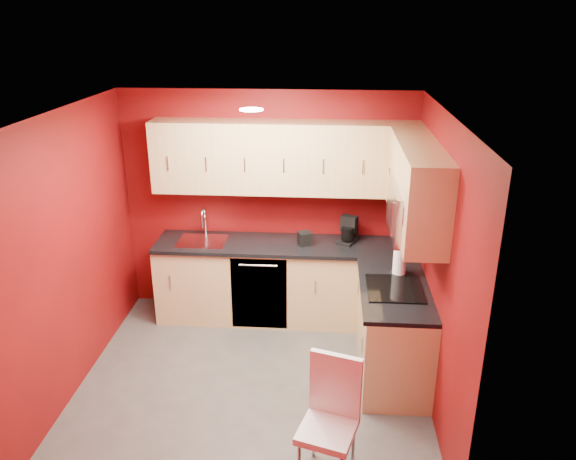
# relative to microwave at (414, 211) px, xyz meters

# --- Properties ---
(floor) EXTENTS (3.20, 3.20, 0.00)m
(floor) POSITION_rel_microwave_xyz_m (-1.39, -0.20, -1.66)
(floor) COLOR #4F4D49
(floor) RESTS_ON ground
(ceiling) EXTENTS (3.20, 3.20, 0.00)m
(ceiling) POSITION_rel_microwave_xyz_m (-1.39, -0.20, 0.84)
(ceiling) COLOR white
(ceiling) RESTS_ON wall_back
(wall_back) EXTENTS (3.20, 0.00, 3.20)m
(wall_back) POSITION_rel_microwave_xyz_m (-1.39, 1.30, -0.41)
(wall_back) COLOR maroon
(wall_back) RESTS_ON floor
(wall_front) EXTENTS (3.20, 0.00, 3.20)m
(wall_front) POSITION_rel_microwave_xyz_m (-1.39, -1.70, -0.41)
(wall_front) COLOR maroon
(wall_front) RESTS_ON floor
(wall_left) EXTENTS (0.00, 3.00, 3.00)m
(wall_left) POSITION_rel_microwave_xyz_m (-2.99, -0.20, -0.41)
(wall_left) COLOR maroon
(wall_left) RESTS_ON floor
(wall_right) EXTENTS (0.00, 3.00, 3.00)m
(wall_right) POSITION_rel_microwave_xyz_m (0.21, -0.20, -0.41)
(wall_right) COLOR maroon
(wall_right) RESTS_ON floor
(base_cabinets_back) EXTENTS (2.80, 0.60, 0.87)m
(base_cabinets_back) POSITION_rel_microwave_xyz_m (-1.19, 1.00, -1.22)
(base_cabinets_back) COLOR tan
(base_cabinets_back) RESTS_ON floor
(base_cabinets_right) EXTENTS (0.60, 1.30, 0.87)m
(base_cabinets_right) POSITION_rel_microwave_xyz_m (-0.09, 0.05, -1.22)
(base_cabinets_right) COLOR tan
(base_cabinets_right) RESTS_ON floor
(countertop_back) EXTENTS (2.80, 0.63, 0.04)m
(countertop_back) POSITION_rel_microwave_xyz_m (-1.19, 0.99, -0.77)
(countertop_back) COLOR black
(countertop_back) RESTS_ON base_cabinets_back
(countertop_right) EXTENTS (0.63, 1.27, 0.04)m
(countertop_right) POSITION_rel_microwave_xyz_m (-0.11, 0.04, -0.77)
(countertop_right) COLOR black
(countertop_right) RESTS_ON base_cabinets_right
(upper_cabinets_back) EXTENTS (2.80, 0.35, 0.75)m
(upper_cabinets_back) POSITION_rel_microwave_xyz_m (-1.19, 1.13, 0.17)
(upper_cabinets_back) COLOR tan
(upper_cabinets_back) RESTS_ON wall_back
(upper_cabinets_right) EXTENTS (0.35, 1.55, 0.75)m
(upper_cabinets_right) POSITION_rel_microwave_xyz_m (0.03, 0.24, 0.23)
(upper_cabinets_right) COLOR tan
(upper_cabinets_right) RESTS_ON wall_right
(microwave) EXTENTS (0.42, 0.76, 0.42)m
(microwave) POSITION_rel_microwave_xyz_m (0.00, 0.00, 0.00)
(microwave) COLOR silver
(microwave) RESTS_ON upper_cabinets_right
(cooktop) EXTENTS (0.50, 0.55, 0.01)m
(cooktop) POSITION_rel_microwave_xyz_m (-0.11, 0.00, -0.74)
(cooktop) COLOR black
(cooktop) RESTS_ON countertop_right
(sink) EXTENTS (0.52, 0.42, 0.35)m
(sink) POSITION_rel_microwave_xyz_m (-2.09, 1.00, -0.72)
(sink) COLOR silver
(sink) RESTS_ON countertop_back
(dishwasher_front) EXTENTS (0.60, 0.02, 0.82)m
(dishwasher_front) POSITION_rel_microwave_xyz_m (-1.44, 0.71, -1.22)
(dishwasher_front) COLOR black
(dishwasher_front) RESTS_ON base_cabinets_back
(downlight) EXTENTS (0.20, 0.20, 0.01)m
(downlight) POSITION_rel_microwave_xyz_m (-1.39, 0.10, 0.82)
(downlight) COLOR white
(downlight) RESTS_ON ceiling
(coffee_maker) EXTENTS (0.25, 0.28, 0.29)m
(coffee_maker) POSITION_rel_microwave_xyz_m (-0.53, 1.06, -0.61)
(coffee_maker) COLOR black
(coffee_maker) RESTS_ON countertop_back
(napkin_holder) EXTENTS (0.17, 0.17, 0.14)m
(napkin_holder) POSITION_rel_microwave_xyz_m (-0.97, 0.97, -0.68)
(napkin_holder) COLOR black
(napkin_holder) RESTS_ON countertop_back
(paper_towel) EXTENTS (0.21, 0.21, 0.29)m
(paper_towel) POSITION_rel_microwave_xyz_m (-0.04, 0.31, -0.61)
(paper_towel) COLOR white
(paper_towel) RESTS_ON countertop_right
(dining_chair) EXTENTS (0.49, 0.50, 0.96)m
(dining_chair) POSITION_rel_microwave_xyz_m (-0.69, -1.32, -1.18)
(dining_chair) COLOR white
(dining_chair) RESTS_ON floor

